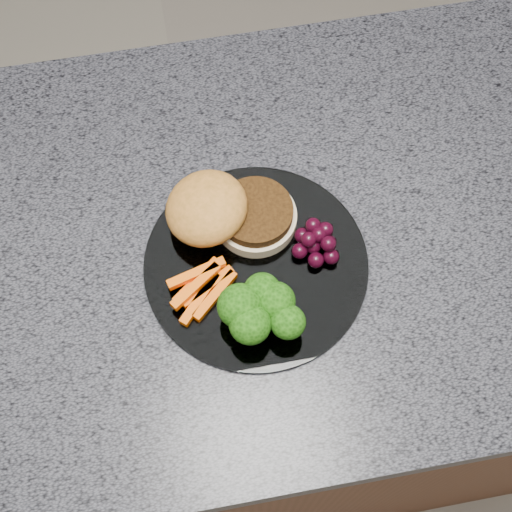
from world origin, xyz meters
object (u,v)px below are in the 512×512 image
Objects in this scene: island_cabinet at (220,355)px; grape_bunch at (317,241)px; burger at (224,213)px; plate at (256,264)px.

island_cabinet is 0.51m from grape_bunch.
burger is (0.03, 0.02, 0.50)m from island_cabinet.
plate is (0.06, -0.04, 0.47)m from island_cabinet.
island_cabinet is at bearing 164.20° from grape_bunch.
burger is 0.11m from grape_bunch.
grape_bunch reaches higher than island_cabinet.
burger is at bearing 152.48° from grape_bunch.
grape_bunch is at bearing 6.19° from plate.
burger reaches higher than grape_bunch.
burger is at bearing 26.71° from island_cabinet.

